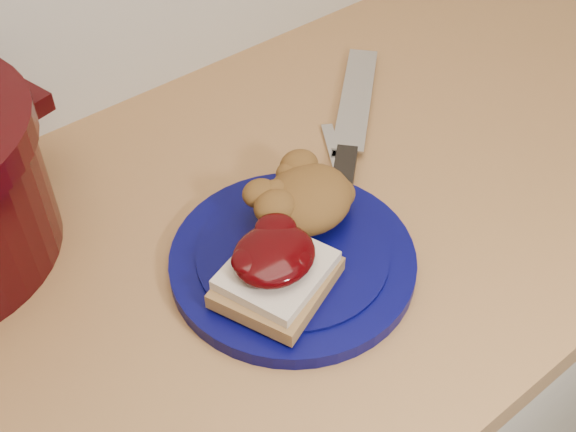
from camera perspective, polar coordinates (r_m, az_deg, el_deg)
plate at (r=0.73m, az=0.37°, el=-3.52°), size 0.31×0.31×0.02m
sandwich at (r=0.68m, az=-0.98°, el=-4.23°), size 0.13×0.13×0.05m
stuffing_mound at (r=0.74m, az=1.59°, el=1.36°), size 0.12×0.11×0.05m
chef_knife at (r=0.84m, az=4.58°, el=4.30°), size 0.28×0.26×0.02m
butter_knife at (r=0.83m, az=4.17°, el=3.33°), size 0.11×0.17×0.00m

